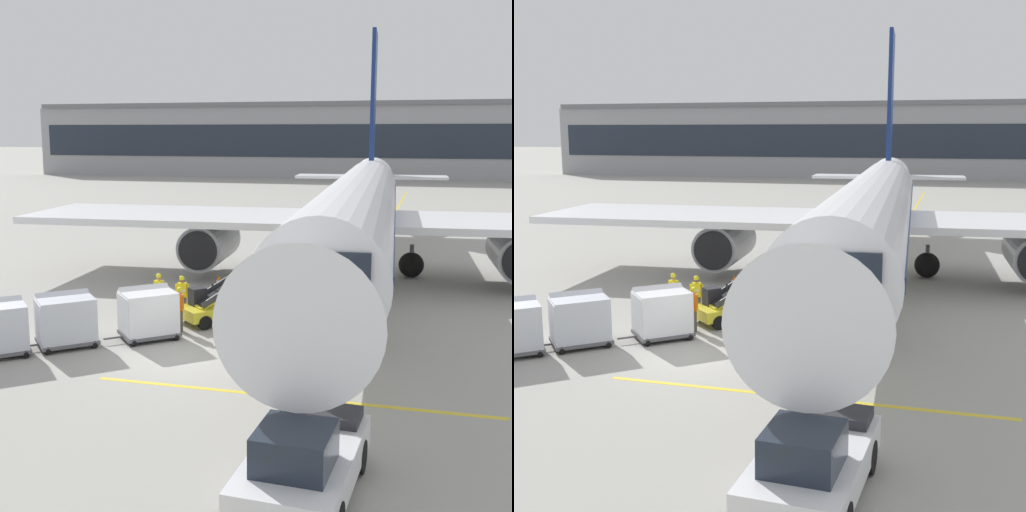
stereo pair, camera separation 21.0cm
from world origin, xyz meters
TOP-DOWN VIEW (x-y plane):
  - ground_plane at (0.00, 0.00)m, footprint 600.00×600.00m
  - parked_airplane at (4.14, 14.50)m, footprint 35.26×45.00m
  - belt_loader at (0.03, 5.11)m, footprint 4.56×4.70m
  - baggage_cart_lead at (-2.07, 1.95)m, footprint 2.58×2.52m
  - baggage_cart_second at (-4.51, 0.33)m, footprint 2.58×2.52m
  - pushback_tug at (5.62, -7.65)m, footprint 2.33×4.51m
  - ground_crew_by_loader at (-1.23, 3.05)m, footprint 0.32×0.56m
  - ground_crew_by_carts at (1.26, 1.80)m, footprint 0.57×0.30m
  - ground_crew_marshaller at (-1.91, 5.06)m, footprint 0.56×0.31m
  - ground_crew_wingwalker at (-3.02, 5.26)m, footprint 0.53×0.37m
  - safety_cone_engine_keepout at (-2.08, 10.44)m, footprint 0.58×0.58m
  - apron_guidance_line_lead_in at (4.22, 13.67)m, footprint 0.20×110.00m
  - apron_guidance_line_stop_bar at (4.19, -2.34)m, footprint 12.00×0.20m
  - terminal_building at (-6.81, 98.32)m, footprint 109.30×16.59m

SIDE VIEW (x-z plane):
  - ground_plane at x=0.00m, z-range 0.00..0.00m
  - apron_guidance_line_lead_in at x=4.22m, z-range 0.00..0.01m
  - apron_guidance_line_stop_bar at x=4.19m, z-range 0.00..0.01m
  - safety_cone_engine_keepout at x=-2.08m, z-range -0.01..0.65m
  - pushback_tug at x=5.62m, z-range -0.09..1.74m
  - belt_loader at x=0.03m, z-range -0.65..2.38m
  - ground_crew_by_loader at x=-1.23m, z-range 0.13..1.87m
  - ground_crew_by_carts at x=1.26m, z-range 0.13..1.87m
  - ground_crew_marshaller at x=-1.91m, z-range 0.13..1.87m
  - ground_crew_wingwalker at x=-3.02m, z-range 0.13..1.87m
  - baggage_cart_lead at x=-2.07m, z-range 0.04..1.96m
  - baggage_cart_second at x=-4.51m, z-range 0.04..1.96m
  - parked_airplane at x=4.14m, z-range -3.92..10.99m
  - terminal_building at x=-6.81m, z-range -0.05..12.42m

